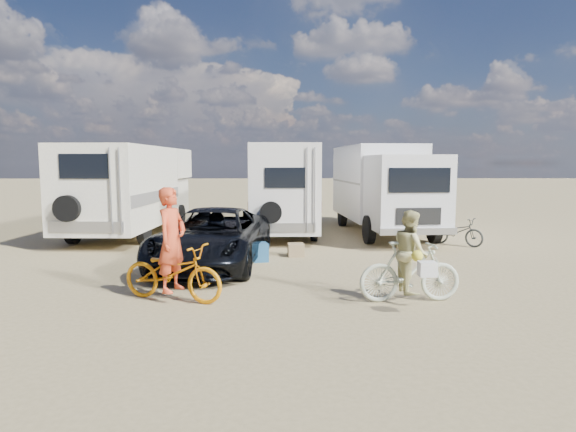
{
  "coord_description": "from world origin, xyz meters",
  "views": [
    {
      "loc": [
        0.09,
        -10.14,
        2.52
      ],
      "look_at": [
        0.31,
        0.95,
        1.3
      ],
      "focal_mm": 29.89,
      "sensor_mm": 36.0,
      "label": 1
    }
  ],
  "objects_px": {
    "rv_main": "(283,190)",
    "bike_parked": "(457,231)",
    "bike_woman": "(410,272)",
    "cooler": "(256,252)",
    "bike_man": "(173,272)",
    "rv_left": "(132,191)",
    "dark_suv": "(213,237)",
    "crate": "(296,250)",
    "box_truck": "(383,190)",
    "rider_man": "(172,249)",
    "rider_woman": "(410,261)"
  },
  "relations": [
    {
      "from": "rv_main",
      "to": "bike_parked",
      "type": "distance_m",
      "value": 6.21
    },
    {
      "from": "bike_woman",
      "to": "rv_main",
      "type": "bearing_deg",
      "value": 10.72
    },
    {
      "from": "cooler",
      "to": "bike_man",
      "type": "bearing_deg",
      "value": -124.83
    },
    {
      "from": "rv_left",
      "to": "dark_suv",
      "type": "relative_size",
      "value": 1.49
    },
    {
      "from": "bike_man",
      "to": "bike_woman",
      "type": "height_order",
      "value": "bike_woman"
    },
    {
      "from": "rv_main",
      "to": "bike_woman",
      "type": "height_order",
      "value": "rv_main"
    },
    {
      "from": "rv_main",
      "to": "cooler",
      "type": "bearing_deg",
      "value": -98.49
    },
    {
      "from": "bike_parked",
      "to": "cooler",
      "type": "xyz_separation_m",
      "value": [
        -6.09,
        -2.33,
        -0.2
      ]
    },
    {
      "from": "cooler",
      "to": "crate",
      "type": "relative_size",
      "value": 1.39
    },
    {
      "from": "box_truck",
      "to": "bike_woman",
      "type": "distance_m",
      "value": 8.72
    },
    {
      "from": "dark_suv",
      "to": "rv_main",
      "type": "bearing_deg",
      "value": 78.66
    },
    {
      "from": "rv_left",
      "to": "dark_suv",
      "type": "distance_m",
      "value": 6.65
    },
    {
      "from": "box_truck",
      "to": "cooler",
      "type": "height_order",
      "value": "box_truck"
    },
    {
      "from": "dark_suv",
      "to": "rider_man",
      "type": "distance_m",
      "value": 3.06
    },
    {
      "from": "rv_left",
      "to": "bike_man",
      "type": "xyz_separation_m",
      "value": [
        3.28,
        -8.55,
        -1.01
      ]
    },
    {
      "from": "cooler",
      "to": "rider_man",
      "type": "bearing_deg",
      "value": -124.83
    },
    {
      "from": "rv_main",
      "to": "bike_man",
      "type": "relative_size",
      "value": 3.46
    },
    {
      "from": "bike_parked",
      "to": "cooler",
      "type": "distance_m",
      "value": 6.53
    },
    {
      "from": "bike_woman",
      "to": "cooler",
      "type": "xyz_separation_m",
      "value": [
        -2.98,
        3.68,
        -0.32
      ]
    },
    {
      "from": "bike_woman",
      "to": "rider_man",
      "type": "relative_size",
      "value": 0.97
    },
    {
      "from": "rv_main",
      "to": "rider_woman",
      "type": "height_order",
      "value": "rv_main"
    },
    {
      "from": "bike_woman",
      "to": "rider_woman",
      "type": "xyz_separation_m",
      "value": [
        0.0,
        0.0,
        0.19
      ]
    },
    {
      "from": "rider_man",
      "to": "cooler",
      "type": "height_order",
      "value": "rider_man"
    },
    {
      "from": "rv_main",
      "to": "cooler",
      "type": "relative_size",
      "value": 11.72
    },
    {
      "from": "rv_main",
      "to": "dark_suv",
      "type": "height_order",
      "value": "rv_main"
    },
    {
      "from": "dark_suv",
      "to": "bike_parked",
      "type": "relative_size",
      "value": 3.07
    },
    {
      "from": "box_truck",
      "to": "dark_suv",
      "type": "relative_size",
      "value": 1.42
    },
    {
      "from": "rider_woman",
      "to": "cooler",
      "type": "xyz_separation_m",
      "value": [
        -2.98,
        3.68,
        -0.51
      ]
    },
    {
      "from": "bike_parked",
      "to": "rv_left",
      "type": "bearing_deg",
      "value": 119.75
    },
    {
      "from": "rv_main",
      "to": "rv_left",
      "type": "height_order",
      "value": "rv_main"
    },
    {
      "from": "dark_suv",
      "to": "crate",
      "type": "relative_size",
      "value": 11.84
    },
    {
      "from": "bike_parked",
      "to": "crate",
      "type": "height_order",
      "value": "bike_parked"
    },
    {
      "from": "rv_main",
      "to": "dark_suv",
      "type": "xyz_separation_m",
      "value": [
        -1.8,
        -5.78,
        -0.86
      ]
    },
    {
      "from": "rv_left",
      "to": "rv_main",
      "type": "bearing_deg",
      "value": 5.29
    },
    {
      "from": "rv_main",
      "to": "bike_parked",
      "type": "xyz_separation_m",
      "value": [
        5.34,
        -2.97,
        -1.13
      ]
    },
    {
      "from": "rider_man",
      "to": "crate",
      "type": "distance_m",
      "value": 4.91
    },
    {
      "from": "box_truck",
      "to": "cooler",
      "type": "relative_size",
      "value": 12.1
    },
    {
      "from": "rv_left",
      "to": "crate",
      "type": "distance_m",
      "value": 7.3
    },
    {
      "from": "bike_woman",
      "to": "crate",
      "type": "height_order",
      "value": "bike_woman"
    },
    {
      "from": "dark_suv",
      "to": "bike_parked",
      "type": "height_order",
      "value": "dark_suv"
    },
    {
      "from": "bike_woman",
      "to": "bike_man",
      "type": "bearing_deg",
      "value": 84.6
    },
    {
      "from": "dark_suv",
      "to": "bike_woman",
      "type": "height_order",
      "value": "dark_suv"
    },
    {
      "from": "cooler",
      "to": "crate",
      "type": "xyz_separation_m",
      "value": [
        1.06,
        0.69,
        -0.07
      ]
    },
    {
      "from": "rv_left",
      "to": "bike_parked",
      "type": "xyz_separation_m",
      "value": [
        10.73,
        -2.71,
        -1.11
      ]
    },
    {
      "from": "bike_man",
      "to": "bike_parked",
      "type": "relative_size",
      "value": 1.22
    },
    {
      "from": "bike_man",
      "to": "crate",
      "type": "height_order",
      "value": "bike_man"
    },
    {
      "from": "rv_main",
      "to": "cooler",
      "type": "distance_m",
      "value": 5.51
    },
    {
      "from": "rv_main",
      "to": "rv_left",
      "type": "distance_m",
      "value": 5.4
    },
    {
      "from": "rv_main",
      "to": "rider_man",
      "type": "relative_size",
      "value": 3.66
    },
    {
      "from": "crate",
      "to": "box_truck",
      "type": "bearing_deg",
      "value": 51.81
    }
  ]
}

